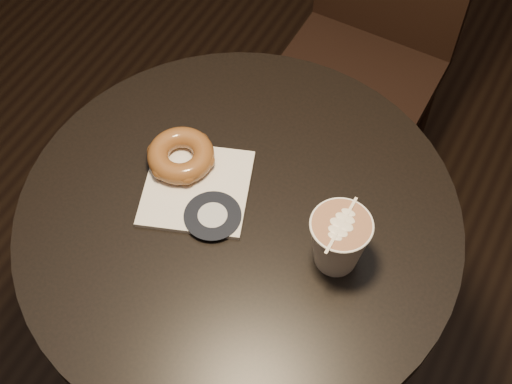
% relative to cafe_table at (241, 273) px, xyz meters
% --- Properties ---
extents(cafe_table, '(0.70, 0.70, 0.75)m').
position_rel_cafe_table_xyz_m(cafe_table, '(0.00, 0.00, 0.00)').
color(cafe_table, black).
rests_on(cafe_table, ground).
extents(chair, '(0.37, 0.37, 0.93)m').
position_rel_cafe_table_xyz_m(chair, '(-0.05, 0.72, -0.03)').
color(chair, black).
rests_on(chair, ground).
extents(pastry_bag, '(0.21, 0.21, 0.01)m').
position_rel_cafe_table_xyz_m(pastry_bag, '(-0.08, 0.01, 0.20)').
color(pastry_bag, white).
rests_on(pastry_bag, cafe_table).
extents(doughnut, '(0.11, 0.11, 0.03)m').
position_rel_cafe_table_xyz_m(doughnut, '(-0.13, 0.04, 0.22)').
color(doughnut, brown).
rests_on(doughnut, pastry_bag).
extents(latte_cup, '(0.09, 0.09, 0.10)m').
position_rel_cafe_table_xyz_m(latte_cup, '(0.17, 0.00, 0.25)').
color(latte_cup, white).
rests_on(latte_cup, cafe_table).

